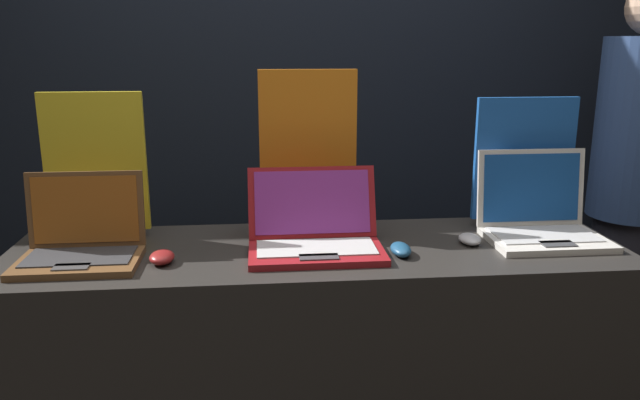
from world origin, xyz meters
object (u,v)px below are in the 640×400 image
at_px(laptop_middle, 315,232).
at_px(person_bystander, 631,198).
at_px(promo_stand_middle, 308,153).
at_px(laptop_back, 540,219).
at_px(laptop_front, 81,241).
at_px(promo_stand_front, 96,169).
at_px(promo_stand_back, 524,165).
at_px(mouse_front, 162,257).
at_px(mouse_middle, 401,249).
at_px(mouse_back, 470,239).

distance_m(laptop_middle, person_bystander, 1.43).
height_order(promo_stand_middle, person_bystander, person_bystander).
bearing_deg(laptop_back, laptop_front, -176.90).
xyz_separation_m(promo_stand_front, promo_stand_back, (1.40, 0.01, -0.01)).
relative_size(mouse_front, promo_stand_front, 0.21).
bearing_deg(promo_stand_back, mouse_middle, -149.90).
relative_size(laptop_front, laptop_back, 0.93).
bearing_deg(mouse_middle, promo_stand_front, 163.73).
xyz_separation_m(promo_stand_middle, person_bystander, (1.33, 0.28, -0.26)).
bearing_deg(laptop_front, promo_stand_middle, 21.79).
bearing_deg(laptop_back, laptop_middle, -175.98).
distance_m(promo_stand_front, person_bystander, 2.04).
bearing_deg(promo_stand_front, mouse_front, -49.68).
relative_size(promo_stand_front, laptop_back, 1.29).
relative_size(laptop_middle, laptop_back, 1.11).
bearing_deg(person_bystander, laptop_middle, -158.57).
relative_size(laptop_front, mouse_back, 3.58).
bearing_deg(laptop_front, laptop_middle, 2.11).
height_order(mouse_front, promo_stand_front, promo_stand_front).
distance_m(mouse_back, promo_stand_back, 0.37).
bearing_deg(laptop_front, promo_stand_front, 90.00).
bearing_deg(mouse_front, promo_stand_back, 13.46).
bearing_deg(laptop_middle, mouse_back, 1.31).
relative_size(promo_stand_middle, person_bystander, 0.30).
bearing_deg(laptop_middle, laptop_back, 4.02).
xyz_separation_m(mouse_front, promo_stand_back, (1.17, 0.28, 0.19)).
height_order(laptop_front, mouse_back, laptop_front).
height_order(promo_stand_front, promo_stand_back, promo_stand_front).
relative_size(promo_stand_middle, mouse_back, 5.62).
xyz_separation_m(mouse_front, laptop_back, (1.17, 0.12, 0.05)).
bearing_deg(mouse_middle, person_bystander, 28.72).
distance_m(laptop_front, mouse_front, 0.24).
xyz_separation_m(promo_stand_back, person_bystander, (0.60, 0.31, -0.21)).
bearing_deg(laptop_middle, promo_stand_back, 15.91).
bearing_deg(mouse_front, laptop_back, 6.05).
relative_size(laptop_back, promo_stand_back, 0.83).
relative_size(mouse_back, person_bystander, 0.05).
relative_size(laptop_middle, mouse_back, 4.24).
distance_m(mouse_middle, promo_stand_middle, 0.46).
xyz_separation_m(mouse_back, promo_stand_back, (0.24, 0.20, 0.19)).
height_order(laptop_back, person_bystander, person_bystander).
bearing_deg(mouse_back, promo_stand_front, 170.80).
height_order(laptop_middle, mouse_back, laptop_middle).
relative_size(laptop_front, laptop_middle, 0.84).
bearing_deg(mouse_front, laptop_middle, 9.34).
distance_m(laptop_front, laptop_back, 1.40).
bearing_deg(mouse_back, mouse_front, -174.83).
height_order(promo_stand_front, person_bystander, person_bystander).
bearing_deg(promo_stand_back, mouse_back, -140.92).
distance_m(mouse_middle, mouse_back, 0.25).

